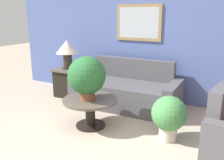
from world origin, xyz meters
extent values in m
cube|color=#5166A8|center=(0.00, 2.84, 1.30)|extent=(6.86, 0.06, 2.60)
cube|color=#997A4C|center=(-0.38, 2.79, 1.59)|extent=(0.96, 0.03, 0.73)
cube|color=#B2BCC6|center=(-0.38, 2.78, 1.59)|extent=(0.84, 0.01, 0.61)
cube|color=#4C4C51|center=(-0.38, 2.18, 0.24)|extent=(1.70, 0.94, 0.48)
cube|color=#4C4C51|center=(-0.38, 2.58, 0.68)|extent=(1.70, 0.16, 0.41)
cube|color=#4C4C51|center=(-1.32, 2.18, 0.29)|extent=(0.18, 0.94, 0.58)
cube|color=#4C4C51|center=(0.55, 2.18, 0.29)|extent=(0.18, 0.94, 0.58)
cube|color=#4C4C51|center=(1.36, 1.23, 0.68)|extent=(0.25, 0.64, 0.41)
cylinder|color=black|center=(-0.51, 1.11, 0.01)|extent=(0.48, 0.48, 0.03)
cylinder|color=black|center=(-0.51, 1.11, 0.23)|extent=(0.16, 0.16, 0.40)
cylinder|color=brown|center=(-0.51, 1.11, 0.45)|extent=(0.87, 0.87, 0.04)
cube|color=black|center=(-1.76, 2.21, 0.29)|extent=(0.48, 0.48, 0.58)
cube|color=brown|center=(-1.76, 2.21, 0.59)|extent=(0.57, 0.57, 0.03)
cylinder|color=#2D2823|center=(-1.76, 2.21, 0.62)|extent=(0.27, 0.27, 0.02)
cylinder|color=#2D2823|center=(-1.76, 2.21, 0.79)|extent=(0.19, 0.19, 0.32)
cone|color=beige|center=(-1.76, 2.21, 1.09)|extent=(0.47, 0.47, 0.28)
cylinder|color=brown|center=(-0.54, 1.07, 0.55)|extent=(0.24, 0.24, 0.16)
sphere|color=#235B2D|center=(-0.54, 1.07, 0.85)|extent=(0.59, 0.59, 0.59)
cylinder|color=beige|center=(0.72, 1.24, 0.11)|extent=(0.26, 0.26, 0.22)
sphere|color=#428447|center=(0.72, 1.24, 0.41)|extent=(0.50, 0.50, 0.50)
camera|label=1|loc=(1.50, -2.05, 1.79)|focal=40.00mm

